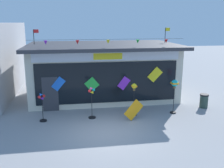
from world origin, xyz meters
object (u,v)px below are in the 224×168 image
(wind_spinner_center_left, at_px, (134,93))
(trash_bin, at_px, (204,101))
(wind_spinner_left, at_px, (92,100))
(wind_spinner_center_right, at_px, (174,86))
(wind_spinner_far_left, at_px, (42,106))
(kite_shop_building, at_px, (102,70))
(display_kite_on_ground, at_px, (134,110))

(wind_spinner_center_left, xyz_separation_m, trash_bin, (4.46, 0.58, -0.86))
(wind_spinner_left, relative_size, wind_spinner_center_right, 0.90)
(wind_spinner_far_left, relative_size, wind_spinner_center_right, 0.79)
(kite_shop_building, xyz_separation_m, wind_spinner_center_left, (1.23, -4.01, -0.55))
(wind_spinner_center_right, bearing_deg, wind_spinner_center_left, 178.78)
(display_kite_on_ground, bearing_deg, wind_spinner_far_left, 173.40)
(wind_spinner_far_left, distance_m, wind_spinner_center_left, 4.88)
(wind_spinner_center_right, bearing_deg, trash_bin, 16.00)
(kite_shop_building, height_order, trash_bin, kite_shop_building)
(wind_spinner_left, bearing_deg, wind_spinner_center_left, 2.92)
(wind_spinner_far_left, xyz_separation_m, wind_spinner_center_right, (7.13, 0.11, 0.70))
(trash_bin, height_order, display_kite_on_ground, display_kite_on_ground)
(kite_shop_building, relative_size, wind_spinner_far_left, 6.33)
(kite_shop_building, bearing_deg, wind_spinner_left, -104.70)
(wind_spinner_far_left, height_order, wind_spinner_center_right, wind_spinner_center_right)
(wind_spinner_center_left, bearing_deg, wind_spinner_far_left, -178.11)
(wind_spinner_center_right, xyz_separation_m, trash_bin, (2.18, 0.63, -1.13))
(display_kite_on_ground, bearing_deg, trash_bin, 15.44)
(kite_shop_building, bearing_deg, display_kite_on_ground, -77.40)
(wind_spinner_left, height_order, wind_spinner_center_left, wind_spinner_center_left)
(display_kite_on_ground, bearing_deg, kite_shop_building, 102.60)
(wind_spinner_center_left, bearing_deg, wind_spinner_center_right, -1.22)
(wind_spinner_far_left, distance_m, trash_bin, 9.36)
(wind_spinner_center_left, distance_m, wind_spinner_center_right, 2.29)
(kite_shop_building, relative_size, wind_spinner_center_right, 5.01)
(wind_spinner_left, xyz_separation_m, wind_spinner_center_right, (4.59, 0.07, 0.55))
(wind_spinner_left, relative_size, trash_bin, 2.09)
(kite_shop_building, xyz_separation_m, trash_bin, (5.69, -3.43, -1.41))
(wind_spinner_far_left, distance_m, display_kite_on_ground, 4.72)
(kite_shop_building, distance_m, trash_bin, 6.79)
(wind_spinner_far_left, bearing_deg, wind_spinner_left, 0.96)
(wind_spinner_far_left, xyz_separation_m, display_kite_on_ground, (4.68, -0.54, -0.30))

